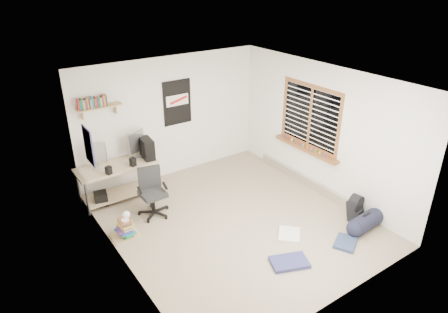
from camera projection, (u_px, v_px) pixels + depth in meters
floor at (235, 221)px, 6.99m from camera, size 4.00×4.50×0.01m
ceiling at (237, 80)px, 5.92m from camera, size 4.00×4.50×0.01m
back_wall at (171, 118)px, 8.13m from camera, size 4.00×0.01×2.50m
left_wall at (117, 192)px, 5.43m from camera, size 0.01×4.50×2.50m
right_wall at (322, 131)px, 7.48m from camera, size 0.01×4.50×2.50m
desk at (118, 181)px, 7.54m from camera, size 1.49×0.71×0.67m
monitor_left at (97, 160)px, 7.22m from camera, size 0.36×0.26×0.40m
monitor_right at (137, 149)px, 7.65m from camera, size 0.39×0.26×0.43m
pc_tower at (147, 149)px, 7.62m from camera, size 0.23×0.42×0.42m
keyboard at (122, 166)px, 7.44m from camera, size 0.42×0.18×0.02m
speaker_left at (109, 171)px, 7.06m from camera, size 0.12×0.12×0.18m
speaker_right at (133, 163)px, 7.36m from camera, size 0.12×0.12×0.19m
office_chair at (152, 191)px, 6.97m from camera, size 0.69×0.69×0.88m
wall_shelf at (100, 107)px, 7.08m from camera, size 0.80×0.22×0.24m
poster_back_wall at (177, 103)px, 8.06m from camera, size 0.62×0.03×0.92m
poster_left_wall at (88, 146)px, 6.22m from camera, size 0.02×0.42×0.60m
window at (310, 117)px, 7.59m from camera, size 0.10×1.50×1.26m
baseboard_heater at (304, 179)px, 8.18m from camera, size 0.08×2.50×0.18m
backpack at (355, 210)px, 6.95m from camera, size 0.31×0.26×0.37m
duffel_bag at (365, 223)px, 6.70m from camera, size 0.32×0.32×0.58m
tshirt at (289, 234)px, 6.61m from camera, size 0.53×0.53×0.04m
jeans_a at (289, 262)px, 5.97m from camera, size 0.64×0.53×0.06m
jeans_b at (346, 243)px, 6.39m from camera, size 0.52×0.48×0.05m
book_stack at (125, 228)px, 6.54m from camera, size 0.54×0.48×0.32m
desk_lamp at (125, 217)px, 6.44m from camera, size 0.14×0.22×0.21m
subwoofer at (101, 199)px, 7.40m from camera, size 0.27×0.27×0.26m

